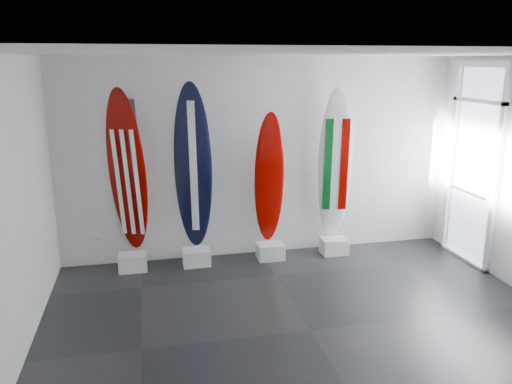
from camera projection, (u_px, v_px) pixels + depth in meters
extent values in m
plane|color=black|center=(310.00, 330.00, 5.72)|extent=(6.00, 6.00, 0.00)
plane|color=white|center=(318.00, 53.00, 4.97)|extent=(6.00, 6.00, 0.00)
plane|color=silver|center=(261.00, 158.00, 7.71)|extent=(6.00, 0.00, 6.00)
plane|color=silver|center=(451.00, 313.00, 2.98)|extent=(6.00, 0.00, 6.00)
plane|color=silver|center=(6.00, 220.00, 4.72)|extent=(0.00, 5.00, 5.00)
cube|color=white|center=(133.00, 262.00, 7.35)|extent=(0.40, 0.30, 0.24)
ellipsoid|color=#800400|center=(127.00, 172.00, 7.12)|extent=(0.65, 0.58, 2.37)
cube|color=white|center=(196.00, 257.00, 7.54)|extent=(0.40, 0.30, 0.24)
ellipsoid|color=black|center=(193.00, 167.00, 7.30)|extent=(0.59, 0.37, 2.43)
cube|color=white|center=(270.00, 251.00, 7.77)|extent=(0.40, 0.30, 0.24)
ellipsoid|color=#800400|center=(269.00, 178.00, 7.59)|extent=(0.46, 0.25, 2.00)
cube|color=white|center=(334.00, 246.00, 7.98)|extent=(0.40, 0.30, 0.24)
ellipsoid|color=white|center=(335.00, 165.00, 7.76)|extent=(0.55, 0.29, 2.32)
cube|color=silver|center=(98.00, 243.00, 7.47)|extent=(0.09, 0.02, 0.13)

